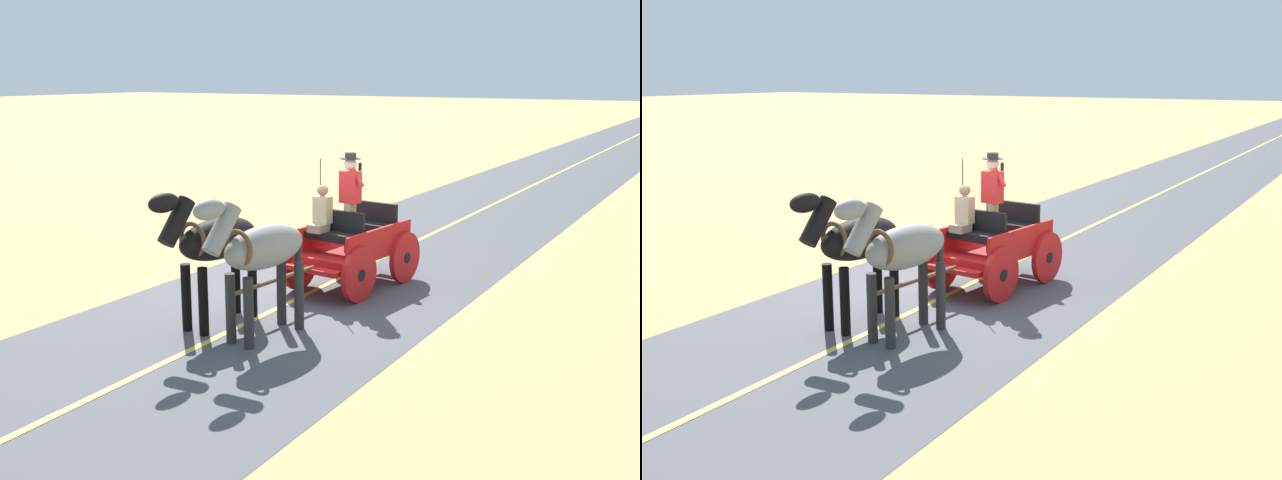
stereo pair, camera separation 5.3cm
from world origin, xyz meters
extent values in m
plane|color=tan|center=(0.00, 0.00, 0.00)|extent=(200.00, 200.00, 0.00)
cube|color=#4C4C51|center=(0.00, 0.00, 0.00)|extent=(5.36, 160.00, 0.01)
cube|color=#DBCC4C|center=(0.00, 0.00, 0.01)|extent=(0.12, 160.00, 0.00)
cube|color=red|center=(-0.44, -0.64, 0.66)|extent=(1.43, 2.32, 0.12)
cube|color=red|center=(-1.00, -0.57, 0.94)|extent=(0.29, 2.08, 0.44)
cube|color=red|center=(0.13, -0.70, 0.94)|extent=(0.29, 2.08, 0.44)
cube|color=red|center=(-0.30, 0.58, 0.56)|extent=(1.10, 0.36, 0.08)
cube|color=red|center=(-0.57, -1.83, 0.48)|extent=(0.74, 0.28, 0.06)
cube|color=black|center=(-0.37, -0.03, 1.04)|extent=(1.05, 0.47, 0.14)
cube|color=black|center=(-0.39, -0.21, 1.26)|extent=(1.02, 0.19, 0.44)
cube|color=black|center=(-0.49, -1.13, 1.04)|extent=(1.05, 0.47, 0.14)
cube|color=black|center=(-0.51, -1.31, 1.26)|extent=(1.02, 0.19, 0.44)
cylinder|color=red|center=(-1.00, 0.20, 0.48)|extent=(0.20, 0.97, 0.96)
cylinder|color=black|center=(-1.00, 0.20, 0.48)|extent=(0.14, 0.22, 0.21)
cylinder|color=red|center=(0.29, 0.06, 0.48)|extent=(0.20, 0.97, 0.96)
cylinder|color=black|center=(0.29, 0.06, 0.48)|extent=(0.14, 0.22, 0.21)
cylinder|color=red|center=(-1.17, -1.33, 0.48)|extent=(0.20, 0.97, 0.96)
cylinder|color=black|center=(-1.17, -1.33, 0.48)|extent=(0.14, 0.22, 0.21)
cylinder|color=red|center=(0.13, -1.47, 0.48)|extent=(0.20, 0.97, 0.96)
cylinder|color=black|center=(0.13, -1.47, 0.48)|extent=(0.14, 0.22, 0.21)
cylinder|color=brown|center=(-0.20, 1.55, 0.61)|extent=(0.29, 2.00, 0.07)
cylinder|color=black|center=(-0.07, -0.07, 1.74)|extent=(0.02, 0.02, 1.30)
cylinder|color=#998466|center=(-0.55, -0.29, 1.17)|extent=(0.22, 0.22, 0.90)
cube|color=red|center=(-0.55, -0.29, 1.90)|extent=(0.36, 0.26, 0.56)
sphere|color=beige|center=(-0.55, -0.29, 2.30)|extent=(0.22, 0.22, 0.22)
cylinder|color=black|center=(-0.55, -0.29, 2.40)|extent=(0.36, 0.36, 0.01)
cylinder|color=black|center=(-0.55, -0.29, 2.45)|extent=(0.20, 0.20, 0.10)
cylinder|color=red|center=(-0.72, -0.23, 2.08)|extent=(0.27, 0.11, 0.32)
cube|color=black|center=(-0.78, -0.21, 2.28)|extent=(0.03, 0.07, 0.14)
cube|color=#998466|center=(-0.11, 0.06, 1.18)|extent=(0.31, 0.35, 0.14)
cube|color=tan|center=(-0.12, -0.06, 1.49)|extent=(0.32, 0.23, 0.48)
sphere|color=#9E7051|center=(-0.12, -0.06, 1.84)|extent=(0.20, 0.20, 0.20)
ellipsoid|color=gray|center=(-0.58, 2.40, 1.37)|extent=(0.80, 1.63, 0.64)
cylinder|color=#272726|center=(-0.67, 2.96, 0.53)|extent=(0.15, 0.15, 1.05)
cylinder|color=#272726|center=(-0.31, 2.91, 0.53)|extent=(0.15, 0.15, 1.05)
cylinder|color=#272726|center=(-0.84, 1.89, 0.53)|extent=(0.15, 0.15, 1.05)
cylinder|color=#272726|center=(-0.48, 1.83, 0.53)|extent=(0.15, 0.15, 1.05)
cylinder|color=gray|center=(-0.45, 3.23, 1.77)|extent=(0.36, 0.68, 0.73)
ellipsoid|color=gray|center=(-0.41, 3.45, 2.07)|extent=(0.30, 0.57, 0.28)
cube|color=#272726|center=(-0.45, 3.21, 1.81)|extent=(0.14, 0.51, 0.56)
cylinder|color=#272726|center=(-0.69, 1.66, 1.07)|extent=(0.11, 0.11, 0.70)
torus|color=brown|center=(-0.49, 2.94, 1.45)|extent=(0.55, 0.15, 0.55)
ellipsoid|color=black|center=(0.35, 2.30, 1.37)|extent=(0.73, 1.61, 0.64)
cylinder|color=black|center=(0.23, 2.86, 0.53)|extent=(0.15, 0.15, 1.05)
cylinder|color=black|center=(0.59, 2.82, 0.53)|extent=(0.15, 0.15, 1.05)
cylinder|color=black|center=(0.11, 1.77, 0.53)|extent=(0.15, 0.15, 1.05)
cylinder|color=black|center=(0.47, 1.73, 0.53)|extent=(0.15, 0.15, 1.05)
cylinder|color=black|center=(0.45, 3.13, 1.77)|extent=(0.33, 0.67, 0.73)
ellipsoid|color=black|center=(0.47, 3.35, 2.07)|extent=(0.28, 0.56, 0.28)
cube|color=black|center=(0.44, 3.11, 1.81)|extent=(0.12, 0.51, 0.56)
cylinder|color=black|center=(0.27, 1.56, 1.07)|extent=(0.11, 0.11, 0.70)
torus|color=brown|center=(0.41, 2.84, 1.45)|extent=(0.55, 0.13, 0.55)
cone|color=orange|center=(2.34, -2.76, 0.25)|extent=(0.32, 0.32, 0.50)
camera|label=1|loc=(-6.65, 11.12, 3.87)|focal=41.82mm
camera|label=2|loc=(-6.69, 11.10, 3.87)|focal=41.82mm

